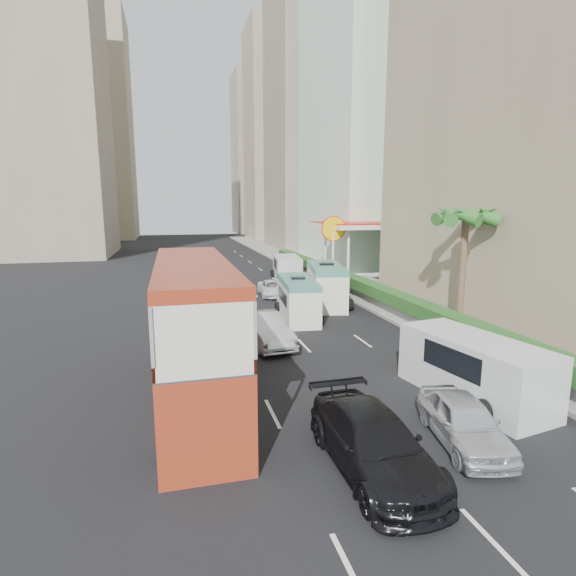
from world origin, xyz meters
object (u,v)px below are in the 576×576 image
object	(u,v)px
car_silver_lane_a	(265,345)
palm_tree	(462,277)
car_silver_lane_b	(462,443)
double_decker_bus	(195,331)
car_black	(372,469)
panel_van_far	(287,268)
van_asset	(273,296)
shell_station	(356,252)
minibus_near	(298,299)
minibus_far	(326,285)
panel_van_near	(474,368)

from	to	relation	value
car_silver_lane_a	palm_tree	xyz separation A→B (m)	(10.10, -1.64, 3.38)
car_silver_lane_a	car_silver_lane_b	distance (m)	11.56
double_decker_bus	car_black	xyz separation A→B (m)	(4.28, -5.87, -2.53)
panel_van_far	car_black	bearing A→B (deg)	-92.19
van_asset	shell_station	bearing A→B (deg)	31.68
minibus_near	double_decker_bus	bearing A→B (deg)	-116.82
palm_tree	car_silver_lane_a	bearing A→B (deg)	170.79
panel_van_far	palm_tree	bearing A→B (deg)	-71.52
van_asset	car_silver_lane_a	bearing A→B (deg)	-101.40
car_silver_lane_a	double_decker_bus	bearing A→B (deg)	-130.80
minibus_near	panel_van_far	bearing A→B (deg)	84.27
van_asset	double_decker_bus	bearing A→B (deg)	-107.89
van_asset	panel_van_far	world-z (taller)	panel_van_far
car_silver_lane_b	car_black	size ratio (longest dim) A/B	0.77
panel_van_far	van_asset	bearing A→B (deg)	-104.66
double_decker_bus	van_asset	world-z (taller)	double_decker_bus
double_decker_bus	minibus_far	world-z (taller)	double_decker_bus
double_decker_bus	car_silver_lane_b	xyz separation A→B (m)	(7.47, -5.30, -2.53)
car_silver_lane_b	minibus_near	distance (m)	15.81
minibus_far	panel_van_near	xyz separation A→B (m)	(-0.03, -16.39, -0.30)
minibus_near	minibus_far	distance (m)	4.56
car_black	minibus_far	bearing A→B (deg)	73.33
minibus_far	shell_station	distance (m)	11.13
car_silver_lane_b	panel_van_far	world-z (taller)	panel_van_far
car_silver_lane_b	panel_van_near	distance (m)	3.77
minibus_near	panel_van_near	size ratio (longest dim) A/B	1.00
van_asset	minibus_near	bearing A→B (deg)	-87.75
minibus_far	panel_van_near	size ratio (longest dim) A/B	1.14
car_silver_lane_b	minibus_far	world-z (taller)	minibus_far
car_silver_lane_b	minibus_near	xyz separation A→B (m)	(-0.68, 15.74, 1.26)
minibus_near	panel_van_far	size ratio (longest dim) A/B	1.01
panel_van_far	panel_van_near	bearing A→B (deg)	-82.13
car_silver_lane_a	car_black	world-z (taller)	car_silver_lane_a
minibus_near	shell_station	distance (m)	15.65
double_decker_bus	car_silver_lane_a	world-z (taller)	double_decker_bus
minibus_far	panel_van_near	distance (m)	16.40
double_decker_bus	panel_van_far	bearing A→B (deg)	68.57
double_decker_bus	shell_station	distance (m)	28.02
car_black	shell_station	distance (m)	31.28
car_silver_lane_b	panel_van_near	bearing A→B (deg)	60.67
double_decker_bus	minibus_far	bearing A→B (deg)	54.57
car_silver_lane_b	shell_station	world-z (taller)	shell_station
panel_van_near	palm_tree	world-z (taller)	palm_tree
minibus_far	panel_van_far	xyz separation A→B (m)	(0.06, 11.38, -0.31)
panel_van_far	palm_tree	distance (m)	21.68
palm_tree	shell_station	size ratio (longest dim) A/B	0.80
panel_van_near	van_asset	bearing A→B (deg)	88.39
car_silver_lane_b	palm_tree	size ratio (longest dim) A/B	0.65
car_silver_lane_a	minibus_far	bearing A→B (deg)	45.66
minibus_far	palm_tree	distance (m)	10.78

